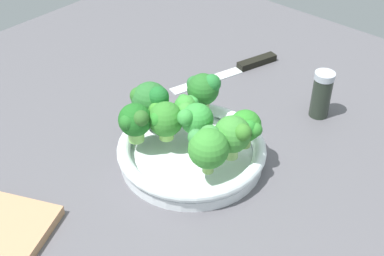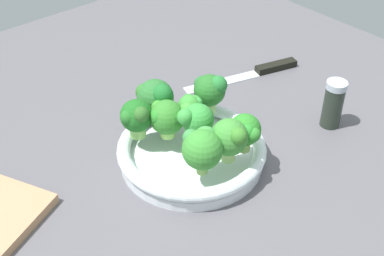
{
  "view_description": "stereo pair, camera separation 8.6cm",
  "coord_description": "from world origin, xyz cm",
  "px_view_note": "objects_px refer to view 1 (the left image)",
  "views": [
    {
      "loc": [
        48.97,
        -51.23,
        59.3
      ],
      "look_at": [
        3.42,
        0.09,
        7.14
      ],
      "focal_mm": 48.74,
      "sensor_mm": 36.0,
      "label": 1
    },
    {
      "loc": [
        55.04,
        -45.12,
        59.3
      ],
      "look_at": [
        3.42,
        0.09,
        7.14
      ],
      "focal_mm": 48.74,
      "sensor_mm": 36.0,
      "label": 2
    }
  ],
  "objects_px": {
    "broccoli_floret_4": "(208,146)",
    "broccoli_floret_8": "(246,127)",
    "broccoli_floret_6": "(164,119)",
    "broccoli_floret_1": "(233,134)",
    "broccoli_floret_7": "(150,100)",
    "knife": "(239,68)",
    "pepper_shaker": "(322,94)",
    "bowl": "(192,151)",
    "broccoli_floret_2": "(135,121)",
    "broccoli_floret_3": "(204,89)",
    "broccoli_floret_0": "(194,118)",
    "broccoli_floret_5": "(186,106)"
  },
  "relations": [
    {
      "from": "broccoli_floret_5",
      "to": "knife",
      "type": "distance_m",
      "value": 0.29
    },
    {
      "from": "broccoli_floret_0",
      "to": "pepper_shaker",
      "type": "height_order",
      "value": "broccoli_floret_0"
    },
    {
      "from": "broccoli_floret_1",
      "to": "broccoli_floret_8",
      "type": "bearing_deg",
      "value": 90.23
    },
    {
      "from": "broccoli_floret_1",
      "to": "broccoli_floret_5",
      "type": "relative_size",
      "value": 1.31
    },
    {
      "from": "broccoli_floret_0",
      "to": "pepper_shaker",
      "type": "distance_m",
      "value": 0.28
    },
    {
      "from": "bowl",
      "to": "broccoli_floret_6",
      "type": "distance_m",
      "value": 0.08
    },
    {
      "from": "broccoli_floret_8",
      "to": "broccoli_floret_5",
      "type": "bearing_deg",
      "value": -171.31
    },
    {
      "from": "pepper_shaker",
      "to": "broccoli_floret_6",
      "type": "bearing_deg",
      "value": -115.41
    },
    {
      "from": "broccoli_floret_0",
      "to": "broccoli_floret_4",
      "type": "distance_m",
      "value": 0.08
    },
    {
      "from": "broccoli_floret_2",
      "to": "broccoli_floret_7",
      "type": "height_order",
      "value": "broccoli_floret_7"
    },
    {
      "from": "broccoli_floret_7",
      "to": "broccoli_floret_4",
      "type": "bearing_deg",
      "value": -11.73
    },
    {
      "from": "broccoli_floret_4",
      "to": "broccoli_floret_7",
      "type": "relative_size",
      "value": 1.01
    },
    {
      "from": "broccoli_floret_2",
      "to": "bowl",
      "type": "bearing_deg",
      "value": 38.98
    },
    {
      "from": "broccoli_floret_5",
      "to": "broccoli_floret_6",
      "type": "bearing_deg",
      "value": -90.71
    },
    {
      "from": "broccoli_floret_4",
      "to": "broccoli_floret_8",
      "type": "height_order",
      "value": "broccoli_floret_4"
    },
    {
      "from": "broccoli_floret_0",
      "to": "broccoli_floret_5",
      "type": "height_order",
      "value": "broccoli_floret_0"
    },
    {
      "from": "broccoli_floret_4",
      "to": "broccoli_floret_6",
      "type": "bearing_deg",
      "value": 172.35
    },
    {
      "from": "broccoli_floret_1",
      "to": "broccoli_floret_3",
      "type": "distance_m",
      "value": 0.14
    },
    {
      "from": "broccoli_floret_1",
      "to": "knife",
      "type": "bearing_deg",
      "value": 124.97
    },
    {
      "from": "bowl",
      "to": "broccoli_floret_6",
      "type": "xyz_separation_m",
      "value": [
        -0.04,
        -0.02,
        0.06
      ]
    },
    {
      "from": "broccoli_floret_4",
      "to": "broccoli_floret_2",
      "type": "bearing_deg",
      "value": -169.95
    },
    {
      "from": "broccoli_floret_1",
      "to": "pepper_shaker",
      "type": "distance_m",
      "value": 0.25
    },
    {
      "from": "broccoli_floret_2",
      "to": "pepper_shaker",
      "type": "height_order",
      "value": "broccoli_floret_2"
    },
    {
      "from": "bowl",
      "to": "broccoli_floret_7",
      "type": "relative_size",
      "value": 3.3
    },
    {
      "from": "pepper_shaker",
      "to": "broccoli_floret_3",
      "type": "bearing_deg",
      "value": -127.61
    },
    {
      "from": "bowl",
      "to": "broccoli_floret_3",
      "type": "xyz_separation_m",
      "value": [
        -0.05,
        0.08,
        0.07
      ]
    },
    {
      "from": "broccoli_floret_1",
      "to": "pepper_shaker",
      "type": "bearing_deg",
      "value": 85.56
    },
    {
      "from": "broccoli_floret_0",
      "to": "bowl",
      "type": "bearing_deg",
      "value": -67.77
    },
    {
      "from": "broccoli_floret_1",
      "to": "knife",
      "type": "height_order",
      "value": "broccoli_floret_1"
    },
    {
      "from": "bowl",
      "to": "broccoli_floret_3",
      "type": "relative_size",
      "value": 3.33
    },
    {
      "from": "broccoli_floret_8",
      "to": "knife",
      "type": "bearing_deg",
      "value": 128.67
    },
    {
      "from": "bowl",
      "to": "broccoli_floret_6",
      "type": "relative_size",
      "value": 3.71
    },
    {
      "from": "broccoli_floret_1",
      "to": "broccoli_floret_6",
      "type": "xyz_separation_m",
      "value": [
        -0.12,
        -0.04,
        -0.01
      ]
    },
    {
      "from": "bowl",
      "to": "broccoli_floret_7",
      "type": "xyz_separation_m",
      "value": [
        -0.1,
        -0.0,
        0.06
      ]
    },
    {
      "from": "broccoli_floret_7",
      "to": "knife",
      "type": "xyz_separation_m",
      "value": [
        -0.03,
        0.3,
        -0.08
      ]
    },
    {
      "from": "broccoli_floret_1",
      "to": "broccoli_floret_4",
      "type": "height_order",
      "value": "same"
    },
    {
      "from": "bowl",
      "to": "broccoli_floret_4",
      "type": "distance_m",
      "value": 0.1
    },
    {
      "from": "knife",
      "to": "pepper_shaker",
      "type": "bearing_deg",
      "value": -8.41
    },
    {
      "from": "broccoli_floret_4",
      "to": "broccoli_floret_6",
      "type": "xyz_separation_m",
      "value": [
        -0.11,
        0.01,
        -0.01
      ]
    },
    {
      "from": "broccoli_floret_1",
      "to": "broccoli_floret_7",
      "type": "xyz_separation_m",
      "value": [
        -0.17,
        -0.02,
        -0.0
      ]
    },
    {
      "from": "broccoli_floret_3",
      "to": "broccoli_floret_7",
      "type": "xyz_separation_m",
      "value": [
        -0.05,
        -0.09,
        -0.0
      ]
    },
    {
      "from": "broccoli_floret_1",
      "to": "broccoli_floret_8",
      "type": "xyz_separation_m",
      "value": [
        -0.0,
        0.04,
        -0.01
      ]
    },
    {
      "from": "broccoli_floret_2",
      "to": "knife",
      "type": "distance_m",
      "value": 0.37
    },
    {
      "from": "broccoli_floret_3",
      "to": "broccoli_floret_7",
      "type": "relative_size",
      "value": 0.99
    },
    {
      "from": "broccoli_floret_1",
      "to": "broccoli_floret_2",
      "type": "height_order",
      "value": "broccoli_floret_1"
    },
    {
      "from": "broccoli_floret_3",
      "to": "broccoli_floret_4",
      "type": "relative_size",
      "value": 0.99
    },
    {
      "from": "broccoli_floret_6",
      "to": "broccoli_floret_0",
      "type": "bearing_deg",
      "value": 37.68
    },
    {
      "from": "bowl",
      "to": "broccoli_floret_1",
      "type": "bearing_deg",
      "value": 11.42
    },
    {
      "from": "broccoli_floret_1",
      "to": "knife",
      "type": "relative_size",
      "value": 0.29
    },
    {
      "from": "broccoli_floret_1",
      "to": "pepper_shaker",
      "type": "height_order",
      "value": "broccoli_floret_1"
    }
  ]
}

